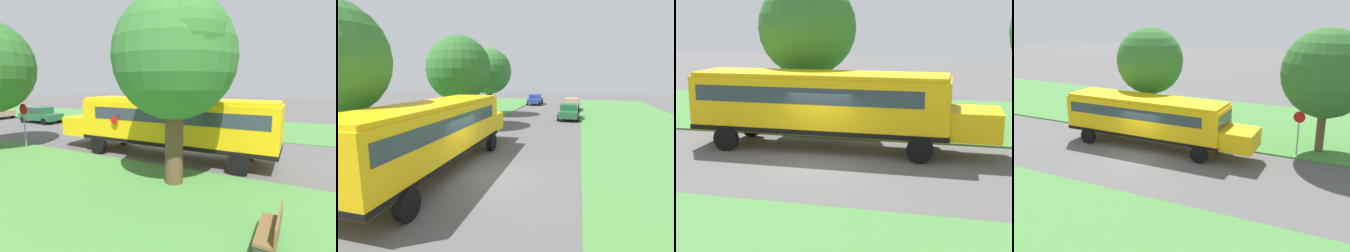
# 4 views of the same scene
# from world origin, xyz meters

# --- Properties ---
(ground_plane) EXTENTS (120.00, 120.00, 0.00)m
(ground_plane) POSITION_xyz_m (0.00, 0.00, 0.00)
(ground_plane) COLOR #565454
(grass_verge) EXTENTS (12.00, 80.00, 0.08)m
(grass_verge) POSITION_xyz_m (-10.00, 0.00, 0.04)
(grass_verge) COLOR #47843D
(grass_verge) RESTS_ON ground
(school_bus) EXTENTS (2.85, 12.42, 3.16)m
(school_bus) POSITION_xyz_m (-2.31, -0.06, 1.92)
(school_bus) COLOR yellow
(school_bus) RESTS_ON ground
(oak_tree_beside_bus) EXTENTS (4.66, 4.66, 7.26)m
(oak_tree_beside_bus) POSITION_xyz_m (-5.83, -2.08, 4.98)
(oak_tree_beside_bus) COLOR brown
(oak_tree_beside_bus) RESTS_ON ground
(park_bench) EXTENTS (1.61, 0.52, 0.92)m
(park_bench) POSITION_xyz_m (-8.35, -5.83, 0.47)
(park_bench) COLOR brown
(park_bench) RESTS_ON ground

